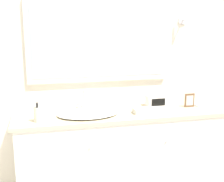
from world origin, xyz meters
TOP-DOWN VIEW (x-y plane):
  - wall_back at (-0.01, 0.54)m, footprint 8.00×0.18m
  - vanity_counter at (0.00, 0.26)m, footprint 1.95×0.52m
  - sink_basin at (-0.32, 0.24)m, footprint 0.54×0.41m
  - soap_bottle at (-0.75, 0.14)m, footprint 0.06×0.06m
  - appliance_box at (0.37, 0.37)m, footprint 0.19×0.11m
  - picture_frame at (0.67, 0.27)m, footprint 0.10×0.01m
  - hand_towel_near_sink at (0.17, 0.18)m, footprint 0.18×0.11m
  - metal_tray at (0.84, 0.29)m, footprint 0.19×0.11m

SIDE VIEW (x-z plane):
  - vanity_counter at x=0.00m, z-range 0.00..0.85m
  - metal_tray at x=0.84m, z-range 0.85..0.86m
  - sink_basin at x=-0.32m, z-range 0.78..0.96m
  - hand_towel_near_sink at x=0.17m, z-range 0.85..0.89m
  - appliance_box at x=0.37m, z-range 0.85..0.95m
  - soap_bottle at x=-0.75m, z-range 0.83..1.00m
  - picture_frame at x=0.67m, z-range 0.85..0.98m
  - wall_back at x=-0.01m, z-range 0.01..2.56m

